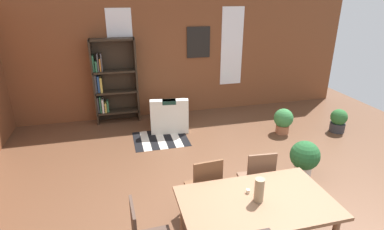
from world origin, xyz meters
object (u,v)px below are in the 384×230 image
Objects in this scene: potted_plant_corner at (338,120)px; bookshelf_tall at (112,81)px; dining_chair_far_right at (257,179)px; armchair_white at (169,116)px; vase_on_table at (259,190)px; dining_chair_far_left at (205,187)px; potted_plant_window at (305,157)px; dining_table at (256,207)px; potted_plant_by_shelf at (283,120)px.

bookshelf_tall is at bearing 158.62° from potted_plant_corner.
armchair_white is at bearing 101.68° from dining_chair_far_right.
armchair_white is (-0.28, 3.80, -0.62)m from vase_on_table.
dining_chair_far_left reaches higher than potted_plant_window.
vase_on_table is at bearing 0.00° from dining_table.
dining_chair_far_left is 1.95m from potted_plant_window.
bookshelf_tall reaches higher than potted_plant_corner.
potted_plant_window is at bearing 27.24° from dining_chair_far_right.
dining_chair_far_right reaches higher than potted_plant_by_shelf.
armchair_white reaches higher than potted_plant_corner.
potted_plant_corner is at bearing -21.38° from bookshelf_tall.
potted_plant_window is at bearing -141.41° from potted_plant_corner.
armchair_white is at bearing -32.00° from bookshelf_tall.
armchair_white is (-0.64, 3.08, -0.23)m from dining_chair_far_right.
bookshelf_tall is (-1.78, 3.80, 0.44)m from dining_chair_far_right.
dining_table is 1.99m from potted_plant_window.
potted_plant_window reaches higher than potted_plant_corner.
bookshelf_tall is 5.05m from potted_plant_corner.
armchair_white is at bearing 94.06° from dining_table.
dining_chair_far_right reaches higher than potted_plant_window.
dining_chair_far_left is at bearing -179.99° from dining_chair_far_right.
dining_chair_far_left is 4.12m from potted_plant_corner.
bookshelf_tall is 2.12× the size of armchair_white.
potted_plant_by_shelf is (2.03, 2.92, -0.59)m from vase_on_table.
dining_chair_far_left is 3.27m from potted_plant_by_shelf.
bookshelf_tall is 3.49× the size of potted_plant_by_shelf.
dining_chair_far_right is at bearing -78.32° from armchair_white.
bookshelf_tall reaches higher than armchair_white.
potted_plant_corner is (3.51, -1.11, -0.02)m from armchair_white.
dining_chair_far_left is 1.86× the size of potted_plant_corner.
vase_on_table is 4.25m from potted_plant_corner.
vase_on_table is 0.14× the size of bookshelf_tall.
dining_chair_far_left is at bearing -137.57° from potted_plant_by_shelf.
potted_plant_corner is at bearing 39.86° from vase_on_table.
potted_plant_by_shelf is at bearing 55.04° from dining_table.
bookshelf_tall is at bearing 107.42° from dining_table.
potted_plant_by_shelf is at bearing -24.77° from bookshelf_tall.
potted_plant_window is at bearing -48.00° from bookshelf_tall.
dining_table is 0.82m from dining_chair_far_right.
bookshelf_tall is at bearing 107.59° from vase_on_table.
vase_on_table is 4.74m from bookshelf_tall.
armchair_white is 1.77× the size of potted_plant_corner.
potted_plant_window is (1.75, -2.50, 0.09)m from armchair_white.
bookshelf_tall is 1.51m from armchair_white.
dining_table is at bearing -62.82° from dining_chair_far_left.
bookshelf_tall is at bearing 148.00° from armchair_white.
potted_plant_by_shelf is at bearing 55.24° from vase_on_table.
potted_plant_window is at bearing -108.87° from potted_plant_by_shelf.
dining_chair_far_right is (0.37, 0.72, -0.16)m from dining_table.
dining_chair_far_left is 3.09m from armchair_white.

